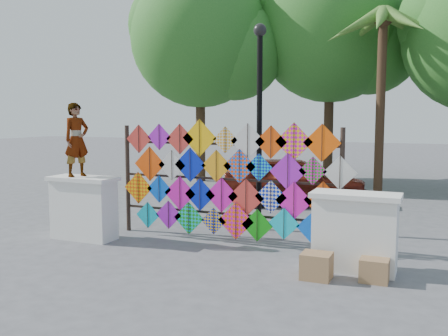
% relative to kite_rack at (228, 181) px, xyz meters
% --- Properties ---
extents(ground, '(80.00, 80.00, 0.00)m').
position_rel_kite_rack_xyz_m(ground, '(-0.11, -0.72, -1.22)').
color(ground, slate).
rests_on(ground, ground).
extents(parapet_left, '(1.40, 0.65, 1.28)m').
position_rel_kite_rack_xyz_m(parapet_left, '(-2.81, -0.92, -0.57)').
color(parapet_left, white).
rests_on(parapet_left, ground).
extents(parapet_right, '(1.40, 0.65, 1.28)m').
position_rel_kite_rack_xyz_m(parapet_right, '(2.59, -0.92, -0.57)').
color(parapet_right, white).
rests_on(parapet_right, ground).
extents(kite_rack, '(4.94, 0.24, 2.44)m').
position_rel_kite_rack_xyz_m(kite_rack, '(0.00, 0.00, 0.00)').
color(kite_rack, black).
rests_on(kite_rack, ground).
extents(tree_west, '(5.85, 5.20, 8.01)m').
position_rel_kite_rack_xyz_m(tree_west, '(-4.51, 8.31, 4.16)').
color(tree_west, '#43301D').
rests_on(tree_west, ground).
extents(tree_mid, '(6.30, 5.60, 8.61)m').
position_rel_kite_rack_xyz_m(tree_mid, '(-0.00, 10.31, 4.55)').
color(tree_mid, '#43301D').
rests_on(tree_mid, ground).
extents(palm_tree, '(3.62, 3.62, 5.83)m').
position_rel_kite_rack_xyz_m(palm_tree, '(2.09, 7.28, 3.73)').
color(palm_tree, '#43301D').
rests_on(palm_tree, ground).
extents(vendor_woman, '(0.51, 0.63, 1.49)m').
position_rel_kite_rack_xyz_m(vendor_woman, '(-2.93, -0.92, 0.80)').
color(vendor_woman, '#99999E').
rests_on(vendor_woman, parapet_left).
extents(sedan, '(4.35, 2.81, 1.38)m').
position_rel_kite_rack_xyz_m(sedan, '(0.07, 4.64, -0.54)').
color(sedan, '#51170D').
rests_on(sedan, ground).
extents(lamppost, '(0.28, 0.28, 4.46)m').
position_rel_kite_rack_xyz_m(lamppost, '(0.19, 1.28, 1.47)').
color(lamppost, black).
rests_on(lamppost, ground).
extents(cardboard_box_near, '(0.45, 0.40, 0.40)m').
position_rel_kite_rack_xyz_m(cardboard_box_near, '(2.12, -1.56, -1.02)').
color(cardboard_box_near, '#AB7953').
rests_on(cardboard_box_near, ground).
extents(cardboard_box_far, '(0.42, 0.39, 0.36)m').
position_rel_kite_rack_xyz_m(cardboard_box_far, '(2.96, -1.33, -1.05)').
color(cardboard_box_far, '#AB7953').
rests_on(cardboard_box_far, ground).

